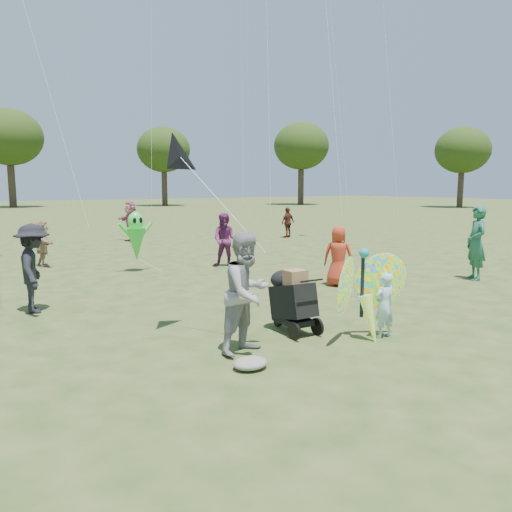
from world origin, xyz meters
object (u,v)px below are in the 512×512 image
Objects in this scene: crowd_e at (225,240)px; crowd_a at (338,256)px; crowd_f at (476,243)px; alien_kite at (136,238)px; butterfly_kite at (366,295)px; crowd_b at (34,268)px; child_girl at (384,305)px; crowd_j at (131,221)px; crowd_d at (42,243)px; jogging_stroller at (292,297)px; adult_man at (247,293)px; crowd_h at (288,222)px.

crowd_a is at bearing -34.41° from crowd_e.
alien_kite is (-7.12, 6.04, -0.01)m from crowd_f.
crowd_b is at bearing 131.02° from butterfly_kite.
child_girl is 0.60× the size of crowd_j.
alien_kite is at bearing -22.83° from crowd_j.
crowd_b is 10.72m from crowd_f.
crowd_e reaches higher than crowd_d.
crowd_b is at bearing -72.79° from crowd_f.
crowd_d reaches higher than child_girl.
jogging_stroller is at bearing -66.99° from crowd_e.
alien_kite is at bearing -140.17° from crowd_d.
adult_man is 16.57m from crowd_h.
adult_man is at bearing -73.81° from crowd_e.
crowd_j is 1.66× the size of jogging_stroller.
child_girl is 2.38m from adult_man.
crowd_f is (8.14, 1.66, 0.07)m from adult_man.
crowd_d is 12.59m from crowd_f.
crowd_f is 1.12× the size of alien_kite.
crowd_d is at bearing -71.31° from child_girl.
crowd_e is 7.06m from jogging_stroller.
crowd_h is at bearing -76.43° from crowd_d.
crowd_e is at bearing 26.85° from crowd_h.
crowd_a is at bearing 16.57° from adult_man.
adult_man reaches higher than crowd_a.
crowd_j is 1.04× the size of alien_kite.
crowd_f is at bearing -157.48° from child_girl.
crowd_h is at bearing 65.13° from crowd_j.
jogging_stroller is at bearing 127.25° from butterfly_kite.
crowd_f reaches higher than crowd_d.
butterfly_kite is (-6.21, -2.18, -0.23)m from crowd_f.
jogging_stroller is at bearing -42.67° from child_girl.
crowd_f reaches higher than crowd_e.
crowd_f is at bearing 13.55° from crowd_j.
crowd_e is 0.95× the size of alien_kite.
butterfly_kite is (3.01, -10.75, 0.03)m from crowd_d.
adult_man is at bearing 37.13° from crowd_h.
crowd_e is at bearing -123.69° from crowd_d.
child_girl is at bearing -125.64° from crowd_b.
jogging_stroller is at bearing -13.90° from crowd_j.
child_girl is 7.81m from crowd_e.
child_girl is 1.53m from jogging_stroller.
crowd_j reaches higher than alien_kite.
crowd_j is 15.13m from jogging_stroller.
crowd_e is 7.79m from butterfly_kite.
crowd_a is 0.77× the size of crowd_f.
alien_kite is (-2.46, -7.71, 0.07)m from crowd_j.
adult_man is 1.30m from jogging_stroller.
jogging_stroller is 0.63× the size of butterfly_kite.
butterfly_kite is (1.92, -0.52, -0.16)m from adult_man.
crowd_j reaches higher than child_girl.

